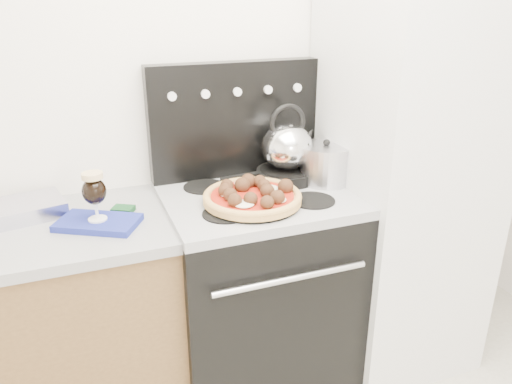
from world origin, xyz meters
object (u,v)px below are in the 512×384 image
pizza_pan (252,203)px  stock_pot (325,165)px  oven_mitt (98,223)px  fridge (403,169)px  tea_kettle (287,143)px  pizza (252,195)px  stove_body (257,293)px  beer_glass (95,196)px  skillet (286,174)px

pizza_pan → stock_pot: bearing=17.5°
oven_mitt → pizza_pan: size_ratio=0.78×
fridge → pizza_pan: size_ratio=5.18×
pizza_pan → tea_kettle: tea_kettle is taller
pizza_pan → pizza: (0.00, 0.00, 0.03)m
stove_body → pizza_pan: pizza_pan is taller
pizza → tea_kettle: 0.34m
stove_body → pizza: 0.53m
beer_glass → pizza_pan: 0.59m
beer_glass → pizza: beer_glass is taller
pizza_pan → pizza: size_ratio=0.96×
pizza_pan → skillet: skillet is taller
pizza_pan → oven_mitt: bearing=174.2°
skillet → tea_kettle: (0.00, 0.00, 0.15)m
stove_body → pizza: size_ratio=2.29×
beer_glass → pizza: size_ratio=0.48×
pizza → skillet: size_ratio=1.45×
fridge → oven_mitt: bearing=-179.5°
stove_body → beer_glass: beer_glass is taller
fridge → pizza: size_ratio=4.95×
oven_mitt → pizza: bearing=-5.8°
pizza_pan → skillet: 0.32m
skillet → tea_kettle: bearing=0.0°
oven_mitt → stock_pot: stock_pot is taller
stove_body → fridge: fridge is taller
oven_mitt → skillet: bearing=10.4°
stove_body → fridge: size_ratio=0.46×
stock_pot → skillet: bearing=148.9°
stove_body → tea_kettle: tea_kettle is taller
fridge → oven_mitt: (-1.33, -0.01, -0.04)m
beer_glass → stock_pot: bearing=3.7°
beer_glass → pizza_pan: (0.58, -0.06, -0.09)m
fridge → stock_pot: size_ratio=8.86×
stove_body → tea_kettle: bearing=31.4°
pizza_pan → stock_pot: stock_pot is taller
beer_glass → stove_body: bearing=3.4°
pizza → beer_glass: bearing=174.2°
stove_body → stock_pot: 0.65m
fridge → beer_glass: fridge is taller
pizza_pan → fridge: bearing=5.3°
stock_pot → beer_glass: bearing=-176.3°
tea_kettle → beer_glass: bearing=176.0°
stove_body → skillet: bearing=31.4°
stove_body → beer_glass: 0.86m
stock_pot → oven_mitt: bearing=-176.3°
fridge → pizza: 0.76m
fridge → oven_mitt: 1.33m
stock_pot → pizza: bearing=-162.5°
pizza_pan → tea_kettle: 0.36m
stove_body → skillet: size_ratio=3.32×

